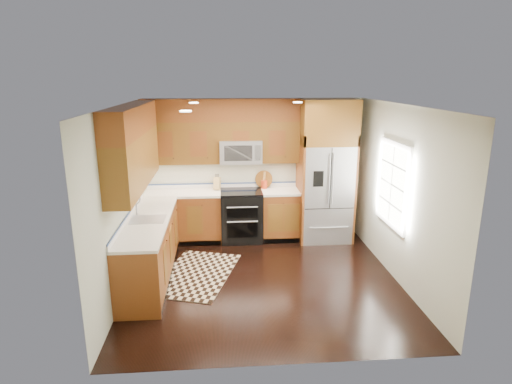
{
  "coord_description": "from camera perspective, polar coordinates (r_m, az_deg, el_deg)",
  "views": [
    {
      "loc": [
        -0.59,
        -5.89,
        2.98
      ],
      "look_at": [
        -0.07,
        0.6,
        1.22
      ],
      "focal_mm": 30.0,
      "sensor_mm": 36.0,
      "label": 1
    }
  ],
  "objects": [
    {
      "name": "ground",
      "position": [
        6.63,
        1.01,
        -11.56
      ],
      "size": [
        4.0,
        4.0,
        0.0
      ],
      "primitive_type": "plane",
      "color": "black",
      "rests_on": "ground"
    },
    {
      "name": "rug",
      "position": [
        6.84,
        -7.88,
        -10.76
      ],
      "size": [
        1.43,
        1.87,
        0.01
      ],
      "primitive_type": "cube",
      "rotation": [
        0.0,
        0.0,
        -0.29
      ],
      "color": "black",
      "rests_on": "ground"
    },
    {
      "name": "knife_block",
      "position": [
        7.97,
        -5.2,
        1.19
      ],
      "size": [
        0.14,
        0.17,
        0.3
      ],
      "color": "tan",
      "rests_on": "countertop"
    },
    {
      "name": "countertop",
      "position": [
        7.22,
        -8.39,
        -1.57
      ],
      "size": [
        2.86,
        3.01,
        0.04
      ],
      "color": "white",
      "rests_on": "base_cabinets"
    },
    {
      "name": "range",
      "position": [
        7.97,
        -1.94,
        -3.2
      ],
      "size": [
        0.76,
        0.67,
        0.95
      ],
      "color": "black",
      "rests_on": "ground"
    },
    {
      "name": "refrigerator",
      "position": [
        7.93,
        9.29,
        2.77
      ],
      "size": [
        0.98,
        0.75,
        2.6
      ],
      "color": "#B2B2B7",
      "rests_on": "ground"
    },
    {
      "name": "sink_faucet",
      "position": [
        6.53,
        -14.51,
        -3.05
      ],
      "size": [
        0.54,
        0.44,
        0.37
      ],
      "color": "#B2B2B7",
      "rests_on": "countertop"
    },
    {
      "name": "cutting_board",
      "position": [
        8.11,
        1.05,
        0.69
      ],
      "size": [
        0.41,
        0.41,
        0.02
      ],
      "primitive_type": "cylinder",
      "rotation": [
        0.0,
        0.0,
        -0.3
      ],
      "color": "brown",
      "rests_on": "countertop"
    },
    {
      "name": "wall_left",
      "position": [
        6.28,
        -17.41,
        -1.06
      ],
      "size": [
        0.02,
        4.0,
        2.6
      ],
      "primitive_type": "cube",
      "color": "#B9BEAB",
      "rests_on": "ground"
    },
    {
      "name": "base_cabinets",
      "position": [
        7.27,
        -9.43,
        -5.41
      ],
      "size": [
        2.85,
        3.0,
        0.9
      ],
      "color": "brown",
      "rests_on": "ground"
    },
    {
      "name": "microwave",
      "position": [
        7.8,
        -2.07,
        5.43
      ],
      "size": [
        0.76,
        0.4,
        0.42
      ],
      "color": "#B2B2B7",
      "rests_on": "ground"
    },
    {
      "name": "wall_right",
      "position": [
        6.65,
        18.49,
        -0.27
      ],
      "size": [
        0.02,
        4.0,
        2.6
      ],
      "primitive_type": "cube",
      "color": "#B9BEAB",
      "rests_on": "ground"
    },
    {
      "name": "utensil_crock",
      "position": [
        8.02,
        1.1,
        1.26
      ],
      "size": [
        0.15,
        0.15,
        0.32
      ],
      "color": "#B63416",
      "rests_on": "countertop"
    },
    {
      "name": "upper_cabinets",
      "position": [
        7.06,
        -9.2,
        7.21
      ],
      "size": [
        2.85,
        3.0,
        1.15
      ],
      "color": "brown",
      "rests_on": "ground"
    },
    {
      "name": "window",
      "position": [
        6.79,
        17.74,
        0.99
      ],
      "size": [
        0.04,
        1.1,
        1.3
      ],
      "color": "white",
      "rests_on": "ground"
    },
    {
      "name": "wall_back",
      "position": [
        8.09,
        -0.33,
        3.19
      ],
      "size": [
        4.0,
        0.02,
        2.6
      ],
      "primitive_type": "cube",
      "color": "#B9BEAB",
      "rests_on": "ground"
    }
  ]
}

